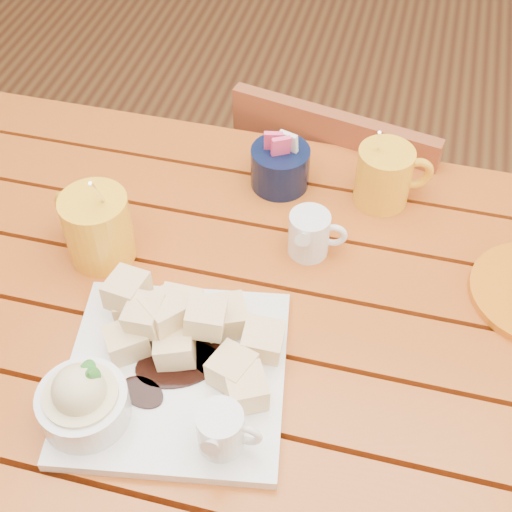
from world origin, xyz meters
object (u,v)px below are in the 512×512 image
(dessert_plate, at_px, (157,370))
(coffee_mug_right, at_px, (385,175))
(coffee_mug_left, at_px, (96,226))
(table, at_px, (216,350))
(chair_far, at_px, (338,223))

(dessert_plate, relative_size, coffee_mug_right, 2.20)
(dessert_plate, xyz_separation_m, coffee_mug_right, (0.23, 0.42, 0.02))
(dessert_plate, bearing_deg, coffee_mug_right, 61.18)
(dessert_plate, xyz_separation_m, coffee_mug_left, (-0.16, 0.20, 0.02))
(table, relative_size, coffee_mug_right, 8.20)
(table, bearing_deg, dessert_plate, -102.30)
(table, relative_size, dessert_plate, 3.73)
(table, relative_size, chair_far, 1.49)
(coffee_mug_left, xyz_separation_m, chair_far, (0.31, 0.45, -0.36))
(table, height_order, coffee_mug_left, coffee_mug_left)
(chair_far, bearing_deg, dessert_plate, 88.61)
(dessert_plate, height_order, coffee_mug_right, coffee_mug_right)
(table, height_order, dessert_plate, dessert_plate)
(dessert_plate, distance_m, coffee_mug_left, 0.26)
(coffee_mug_right, distance_m, chair_far, 0.43)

